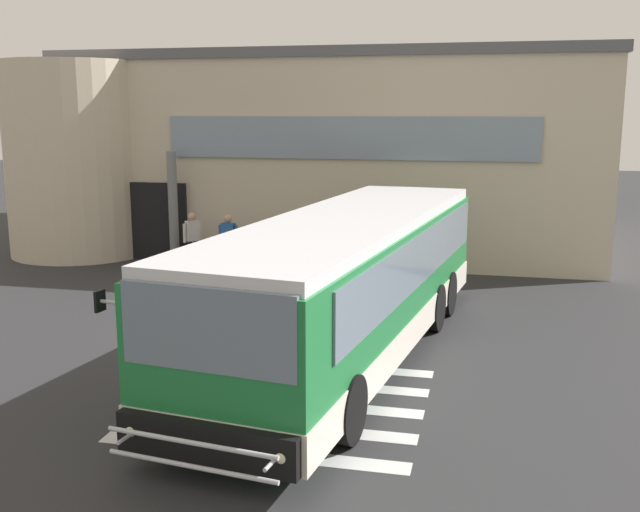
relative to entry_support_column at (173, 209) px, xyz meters
The scene contains 8 objects.
ground_plane 7.01m from the entry_support_column, 52.60° to the right, with size 80.00×90.00×0.02m, color #2B2B2D.
bay_paint_stripes 11.51m from the entry_support_column, 57.45° to the right, with size 4.40×3.96×0.01m.
terminal_building 7.19m from the entry_support_column, 60.51° to the left, with size 18.49×13.80×6.36m.
entry_support_column is the anchor object (origin of this frame).
bus_main_foreground 9.76m from the entry_support_column, 46.88° to the right, with size 4.41×11.48×2.70m.
passenger_near_column 1.21m from the entry_support_column, 32.25° to the right, with size 0.43×0.46×1.68m.
passenger_by_doorway 2.18m from the entry_support_column, 17.84° to the right, with size 0.59×0.40×1.68m.
safety_bollard_yellow 5.10m from the entry_support_column, 21.36° to the right, with size 0.18×0.18×0.90m, color yellow.
Camera 1 is at (5.04, -14.99, 4.62)m, focal length 41.73 mm.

